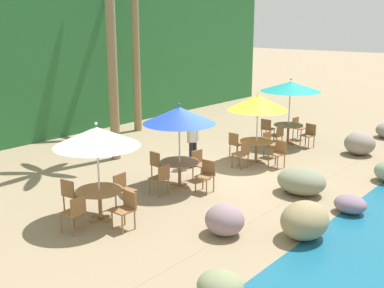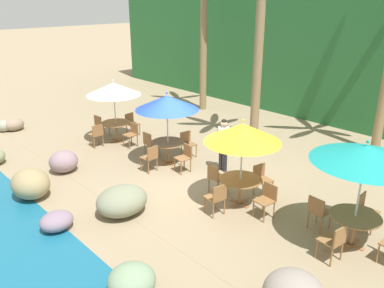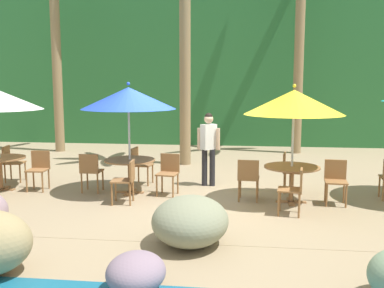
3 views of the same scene
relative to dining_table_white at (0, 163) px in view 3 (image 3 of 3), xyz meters
name	(u,v)px [view 3 (image 3 of 3)]	position (x,y,z in m)	size (l,w,h in m)	color
ground_plane	(185,198)	(4.19, -0.22, -0.61)	(120.00, 120.00, 0.00)	#937F60
terrace_deck	(185,198)	(4.19, -0.22, -0.61)	(18.00, 5.20, 0.01)	#937F60
foliage_backdrop	(216,67)	(4.19, 8.78, 2.39)	(28.00, 2.40, 6.00)	#286633
rock_seawall	(292,237)	(6.05, -3.28, -0.28)	(17.58, 3.27, 0.82)	gray
dining_table_white	(0,163)	(0.00, 0.00, 0.00)	(1.10, 1.10, 0.74)	olive
chair_white_seaward	(39,167)	(0.84, 0.13, -0.10)	(0.44, 0.45, 0.87)	olive
chair_white_inland	(11,161)	(-0.20, 0.83, -0.10)	(0.48, 0.47, 0.87)	olive
umbrella_blue	(128,98)	(2.94, 0.09, 1.44)	(2.02, 2.02, 2.40)	silver
dining_table_blue	(130,165)	(2.94, 0.09, 0.00)	(1.10, 1.10, 0.74)	olive
chair_blue_seaward	(169,171)	(3.79, 0.07, -0.10)	(0.47, 0.48, 0.87)	olive
chair_blue_inland	(139,163)	(2.94, 0.95, -0.10)	(0.47, 0.46, 0.87)	olive
chair_blue_left	(91,170)	(2.09, 0.00, -0.10)	(0.42, 0.43, 0.87)	olive
chair_blue_right	(127,178)	(3.10, -0.75, -0.10)	(0.46, 0.45, 0.87)	olive
umbrella_yellow	(294,102)	(6.34, -0.29, 1.39)	(1.95, 1.95, 2.36)	silver
dining_table_yellow	(292,172)	(6.34, -0.29, 0.00)	(1.10, 1.10, 0.74)	olive
chair_yellow_seaward	(336,178)	(7.19, -0.27, -0.10)	(0.46, 0.46, 0.87)	olive
chair_yellow_inland	(289,169)	(6.37, 0.57, -0.10)	(0.48, 0.48, 0.87)	olive
chair_yellow_left	(248,177)	(5.48, -0.32, -0.10)	(0.45, 0.46, 0.87)	olive
chair_yellow_right	(295,187)	(6.31, -1.14, -0.10)	(0.48, 0.47, 0.87)	olive
palm_tree_nearest	(55,37)	(-1.02, 5.56, 3.27)	(2.85, 2.87, 6.01)	olive
palm_tree_second	(184,16)	(3.64, 3.64, 3.62)	(2.98, 2.79, 6.41)	olive
palm_tree_third	(300,14)	(7.12, 6.17, 3.97)	(3.45, 3.69, 7.04)	olive
waiter_in_white	(209,144)	(4.57, 0.97, 0.37)	(0.52, 0.38, 1.70)	#232328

